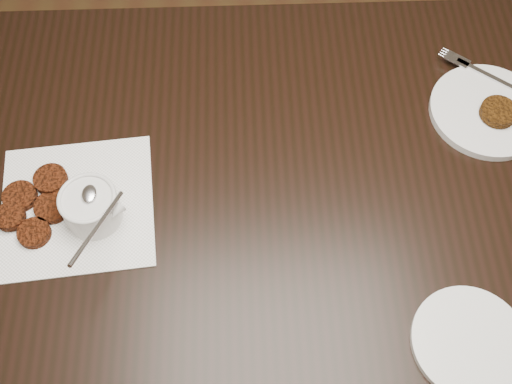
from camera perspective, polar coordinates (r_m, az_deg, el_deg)
floor at (r=1.76m, az=2.54°, el=-15.83°), size 4.00×4.00×0.00m
table at (r=1.45m, az=3.71°, el=-7.22°), size 1.44×0.93×0.75m
napkin at (r=1.13m, az=-16.17°, el=-1.23°), size 0.29×0.29×0.00m
sauce_ramekin at (r=1.05m, az=-15.41°, el=-0.47°), size 0.13×0.13×0.13m
patty_cluster at (r=1.14m, az=-19.53°, el=-1.11°), size 0.24×0.24×0.02m
plate_with_patty at (r=1.27m, az=20.69°, el=7.23°), size 0.31×0.31×0.03m
plate_empty at (r=1.04m, az=19.12°, el=-12.99°), size 0.19×0.19×0.01m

